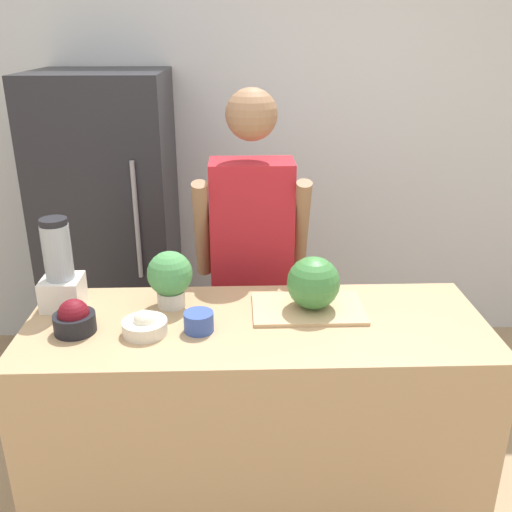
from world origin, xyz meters
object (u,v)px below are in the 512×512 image
(potted_plant, at_px, (170,277))
(bowl_cream, at_px, (145,325))
(blender, at_px, (60,271))
(refrigerator, at_px, (112,231))
(watermelon, at_px, (313,283))
(person, at_px, (251,269))
(bowl_cherries, at_px, (74,319))
(bowl_small_blue, at_px, (199,322))

(potted_plant, bearing_deg, bowl_cream, -108.47)
(blender, bearing_deg, refrigerator, 92.19)
(watermelon, xyz_separation_m, potted_plant, (-0.55, 0.06, 0.01))
(person, xyz_separation_m, bowl_cream, (-0.40, -0.67, 0.08))
(potted_plant, bearing_deg, bowl_cherries, -148.90)
(person, height_order, bowl_cream, person)
(person, height_order, watermelon, person)
(bowl_small_blue, distance_m, blender, 0.59)
(refrigerator, xyz_separation_m, person, (0.78, -0.65, 0.02))
(bowl_cream, bearing_deg, watermelon, 14.41)
(bowl_small_blue, height_order, blender, blender)
(watermelon, relative_size, bowl_cream, 1.26)
(bowl_cream, bearing_deg, potted_plant, 71.53)
(refrigerator, distance_m, person, 1.02)
(watermelon, height_order, bowl_cherries, watermelon)
(bowl_cream, bearing_deg, person, 59.56)
(person, xyz_separation_m, watermelon, (0.22, -0.52, 0.16))
(bowl_cream, xyz_separation_m, potted_plant, (0.07, 0.21, 0.09))
(refrigerator, distance_m, bowl_cream, 1.38)
(refrigerator, relative_size, person, 1.02)
(bowl_cherries, xyz_separation_m, bowl_small_blue, (0.44, -0.01, -0.02))
(bowl_cherries, height_order, blender, blender)
(blender, bearing_deg, bowl_small_blue, -21.52)
(refrigerator, distance_m, bowl_cherries, 1.31)
(watermelon, distance_m, blender, 0.97)
(person, height_order, bowl_small_blue, person)
(bowl_cherries, xyz_separation_m, bowl_cream, (0.25, -0.02, -0.02))
(refrigerator, bearing_deg, person, -39.53)
(bowl_cherries, relative_size, potted_plant, 0.66)
(refrigerator, xyz_separation_m, potted_plant, (0.46, -1.11, 0.19))
(bowl_small_blue, bearing_deg, blender, 158.48)
(bowl_cherries, distance_m, potted_plant, 0.38)
(watermelon, bearing_deg, blender, 176.19)
(refrigerator, xyz_separation_m, bowl_cream, (0.39, -1.32, 0.10))
(refrigerator, height_order, watermelon, refrigerator)
(bowl_cream, bearing_deg, bowl_small_blue, 3.42)
(person, relative_size, bowl_cherries, 11.64)
(bowl_cream, distance_m, bowl_small_blue, 0.19)
(bowl_cherries, bearing_deg, watermelon, 9.10)
(refrigerator, distance_m, blender, 1.12)
(bowl_cherries, height_order, potted_plant, potted_plant)
(refrigerator, relative_size, blender, 4.88)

